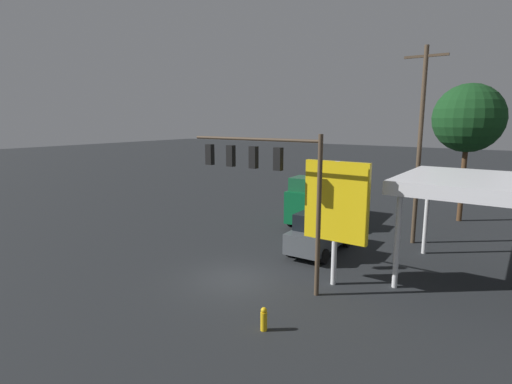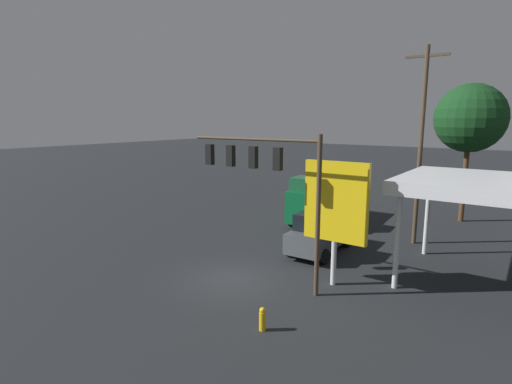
{
  "view_description": "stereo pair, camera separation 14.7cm",
  "coord_description": "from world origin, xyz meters",
  "px_view_note": "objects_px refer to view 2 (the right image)",
  "views": [
    {
      "loc": [
        -11.19,
        14.02,
        7.48
      ],
      "look_at": [
        0.0,
        -2.0,
        3.91
      ],
      "focal_mm": 28.0,
      "sensor_mm": 36.0,
      "label": 1
    },
    {
      "loc": [
        -11.31,
        13.93,
        7.48
      ],
      "look_at": [
        0.0,
        -2.0,
        3.91
      ],
      "focal_mm": 28.0,
      "sensor_mm": 36.0,
      "label": 2
    }
  ],
  "objects_px": {
    "utility_pole": "(421,143)",
    "pickup_parked": "(319,234)",
    "delivery_truck": "(319,200)",
    "fire_hydrant": "(262,319)",
    "street_tree": "(470,118)",
    "price_sign": "(336,204)",
    "traffic_signal_assembly": "(264,171)"
  },
  "relations": [
    {
      "from": "price_sign",
      "to": "fire_hydrant",
      "type": "distance_m",
      "value": 6.21
    },
    {
      "from": "street_tree",
      "to": "price_sign",
      "type": "bearing_deg",
      "value": 80.0
    },
    {
      "from": "utility_pole",
      "to": "fire_hydrant",
      "type": "bearing_deg",
      "value": 82.8
    },
    {
      "from": "traffic_signal_assembly",
      "to": "pickup_parked",
      "type": "distance_m",
      "value": 6.58
    },
    {
      "from": "traffic_signal_assembly",
      "to": "fire_hydrant",
      "type": "bearing_deg",
      "value": 123.52
    },
    {
      "from": "street_tree",
      "to": "utility_pole",
      "type": "bearing_deg",
      "value": 79.15
    },
    {
      "from": "utility_pole",
      "to": "delivery_truck",
      "type": "height_order",
      "value": "utility_pole"
    },
    {
      "from": "pickup_parked",
      "to": "delivery_truck",
      "type": "bearing_deg",
      "value": -154.99
    },
    {
      "from": "price_sign",
      "to": "pickup_parked",
      "type": "height_order",
      "value": "price_sign"
    },
    {
      "from": "pickup_parked",
      "to": "traffic_signal_assembly",
      "type": "bearing_deg",
      "value": -5.1
    },
    {
      "from": "delivery_truck",
      "to": "street_tree",
      "type": "relative_size",
      "value": 0.69
    },
    {
      "from": "price_sign",
      "to": "utility_pole",
      "type": "bearing_deg",
      "value": -99.24
    },
    {
      "from": "utility_pole",
      "to": "fire_hydrant",
      "type": "height_order",
      "value": "utility_pole"
    },
    {
      "from": "pickup_parked",
      "to": "street_tree",
      "type": "height_order",
      "value": "street_tree"
    },
    {
      "from": "price_sign",
      "to": "traffic_signal_assembly",
      "type": "bearing_deg",
      "value": 27.22
    },
    {
      "from": "utility_pole",
      "to": "street_tree",
      "type": "height_order",
      "value": "utility_pole"
    },
    {
      "from": "price_sign",
      "to": "fire_hydrant",
      "type": "height_order",
      "value": "price_sign"
    },
    {
      "from": "delivery_truck",
      "to": "price_sign",
      "type": "bearing_deg",
      "value": 26.16
    },
    {
      "from": "utility_pole",
      "to": "delivery_truck",
      "type": "distance_m",
      "value": 8.34
    },
    {
      "from": "traffic_signal_assembly",
      "to": "pickup_parked",
      "type": "bearing_deg",
      "value": -93.27
    },
    {
      "from": "delivery_truck",
      "to": "fire_hydrant",
      "type": "relative_size",
      "value": 7.88
    },
    {
      "from": "price_sign",
      "to": "pickup_parked",
      "type": "xyz_separation_m",
      "value": [
        2.55,
        -3.68,
        -2.66
      ]
    },
    {
      "from": "street_tree",
      "to": "fire_hydrant",
      "type": "bearing_deg",
      "value": 81.5
    },
    {
      "from": "delivery_truck",
      "to": "pickup_parked",
      "type": "relative_size",
      "value": 1.32
    },
    {
      "from": "utility_pole",
      "to": "pickup_parked",
      "type": "distance_m",
      "value": 8.05
    },
    {
      "from": "price_sign",
      "to": "delivery_truck",
      "type": "height_order",
      "value": "price_sign"
    },
    {
      "from": "utility_pole",
      "to": "price_sign",
      "type": "bearing_deg",
      "value": 80.76
    },
    {
      "from": "delivery_truck",
      "to": "fire_hydrant",
      "type": "xyz_separation_m",
      "value": [
        -5.25,
        14.94,
        -1.26
      ]
    },
    {
      "from": "price_sign",
      "to": "pickup_parked",
      "type": "bearing_deg",
      "value": -55.31
    },
    {
      "from": "utility_pole",
      "to": "price_sign",
      "type": "xyz_separation_m",
      "value": [
        1.4,
        8.61,
        -2.33
      ]
    },
    {
      "from": "delivery_truck",
      "to": "fire_hydrant",
      "type": "distance_m",
      "value": 15.89
    },
    {
      "from": "utility_pole",
      "to": "fire_hydrant",
      "type": "relative_size",
      "value": 13.19
    }
  ]
}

